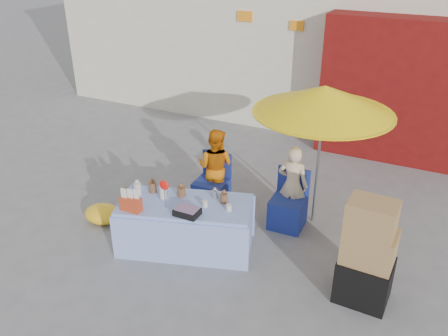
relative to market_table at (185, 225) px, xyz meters
The scene contains 9 objects.
ground 0.36m from the market_table, ahead, with size 80.00×80.00×0.00m, color slate.
market_table is the anchor object (origin of this frame).
chair_left 1.12m from the market_table, 99.20° to the left, with size 0.49×0.49×0.85m.
chair_right 1.54m from the market_table, 45.93° to the left, with size 0.49×0.49×0.85m.
vendor_orange 1.28m from the market_table, 98.20° to the left, with size 0.61×0.47×1.25m, color orange.
vendor_beige 1.66m from the market_table, 49.18° to the left, with size 0.44×0.29×1.22m, color beige.
umbrella 2.49m from the market_table, 45.39° to the left, with size 1.90×1.90×2.09m.
box_stack 2.39m from the market_table, ahead, with size 0.61×0.51×1.32m.
tarp_bundle 1.45m from the market_table, behind, with size 0.57×0.45×0.26m, color yellow.
Camera 1 is at (2.80, -4.57, 3.91)m, focal length 38.00 mm.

